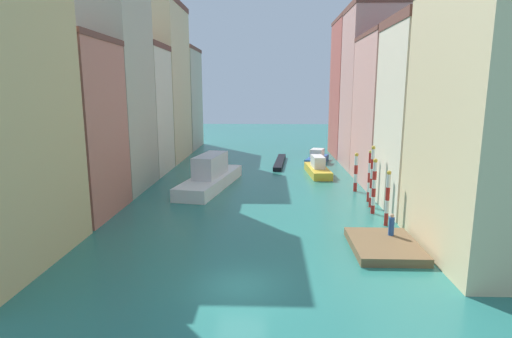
% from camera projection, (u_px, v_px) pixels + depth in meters
% --- Properties ---
extents(ground_plane, '(154.00, 154.00, 0.00)m').
position_uv_depth(ground_plane, '(257.00, 181.00, 44.68)').
color(ground_plane, '#28756B').
extents(building_left_1, '(6.29, 8.18, 13.82)m').
position_uv_depth(building_left_1, '(71.00, 128.00, 31.45)').
color(building_left_1, '#C6705B').
rests_on(building_left_1, ground).
extents(building_left_2, '(6.29, 9.03, 21.99)m').
position_uv_depth(building_left_2, '(110.00, 77.00, 39.09)').
color(building_left_2, '#BCB299').
rests_on(building_left_2, ground).
extents(building_left_3, '(6.29, 7.73, 15.06)m').
position_uv_depth(building_left_3, '(140.00, 110.00, 48.00)').
color(building_left_3, beige).
rests_on(building_left_3, ground).
extents(building_left_4, '(6.29, 11.86, 21.65)m').
position_uv_depth(building_left_4, '(161.00, 83.00, 57.11)').
color(building_left_4, beige).
rests_on(building_left_4, ground).
extents(building_left_5, '(6.29, 10.62, 16.76)m').
position_uv_depth(building_left_5, '(179.00, 99.00, 68.98)').
color(building_left_5, '#BCB299').
rests_on(building_left_5, ground).
extents(building_right_0, '(6.29, 10.86, 16.31)m').
position_uv_depth(building_right_0, '(490.00, 119.00, 23.19)').
color(building_right_0, beige).
rests_on(building_right_0, ground).
extents(building_right_1, '(6.29, 8.06, 15.50)m').
position_uv_depth(building_right_1, '(426.00, 116.00, 32.80)').
color(building_right_1, beige).
rests_on(building_right_1, ground).
extents(building_right_2, '(6.29, 10.15, 15.48)m').
position_uv_depth(building_right_2, '(392.00, 110.00, 42.09)').
color(building_right_2, tan).
rests_on(building_right_2, ground).
extents(building_right_3, '(6.29, 8.79, 19.98)m').
position_uv_depth(building_right_3, '(371.00, 88.00, 50.91)').
color(building_right_3, tan).
rests_on(building_right_3, ground).
extents(building_right_4, '(6.29, 9.71, 19.97)m').
position_uv_depth(building_right_4, '(355.00, 89.00, 60.25)').
color(building_right_4, '#B25147').
rests_on(building_right_4, ground).
extents(waterfront_dock, '(4.03, 5.37, 0.52)m').
position_uv_depth(waterfront_dock, '(384.00, 246.00, 25.34)').
color(waterfront_dock, brown).
rests_on(waterfront_dock, ground).
extents(person_on_dock, '(0.36, 0.36, 1.44)m').
position_uv_depth(person_on_dock, '(391.00, 225.00, 26.35)').
color(person_on_dock, '#234C93').
rests_on(person_on_dock, waterfront_dock).
extents(mooring_pole_0, '(0.32, 0.32, 4.12)m').
position_uv_depth(mooring_pole_0, '(387.00, 198.00, 29.54)').
color(mooring_pole_0, red).
rests_on(mooring_pole_0, ground).
extents(mooring_pole_1, '(0.35, 0.35, 4.49)m').
position_uv_depth(mooring_pole_1, '(374.00, 186.00, 32.42)').
color(mooring_pole_1, red).
rests_on(mooring_pole_1, ground).
extents(mooring_pole_2, '(0.33, 0.33, 5.26)m').
position_uv_depth(mooring_pole_2, '(372.00, 176.00, 34.17)').
color(mooring_pole_2, red).
rests_on(mooring_pole_2, ground).
extents(mooring_pole_3, '(0.28, 0.28, 4.62)m').
position_uv_depth(mooring_pole_3, '(369.00, 176.00, 35.97)').
color(mooring_pole_3, red).
rests_on(mooring_pole_3, ground).
extents(mooring_pole_4, '(0.38, 0.38, 3.83)m').
position_uv_depth(mooring_pole_4, '(356.00, 172.00, 39.72)').
color(mooring_pole_4, red).
rests_on(mooring_pole_4, ground).
extents(vaporetto_white, '(5.47, 13.20, 3.40)m').
position_uv_depth(vaporetto_white, '(211.00, 176.00, 41.54)').
color(vaporetto_white, white).
rests_on(vaporetto_white, ground).
extents(gondola_black, '(1.99, 10.95, 0.53)m').
position_uv_depth(gondola_black, '(280.00, 162.00, 54.89)').
color(gondola_black, black).
rests_on(gondola_black, ground).
extents(motorboat_0, '(2.58, 7.50, 2.21)m').
position_uv_depth(motorboat_0, '(318.00, 168.00, 47.92)').
color(motorboat_0, gold).
rests_on(motorboat_0, ground).
extents(motorboat_1, '(3.93, 6.51, 1.90)m').
position_uv_depth(motorboat_1, '(317.00, 158.00, 55.80)').
color(motorboat_1, '#234C93').
rests_on(motorboat_1, ground).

